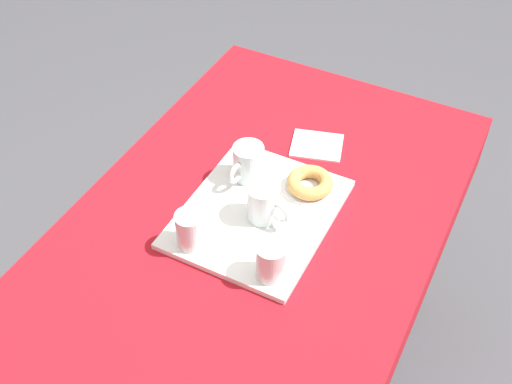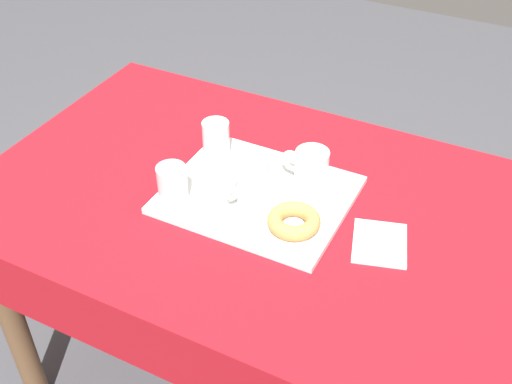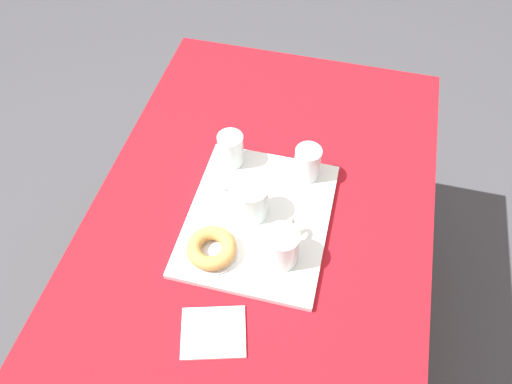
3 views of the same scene
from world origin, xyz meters
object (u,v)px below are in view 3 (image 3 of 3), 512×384
Objects in this scene: tea_mug_left at (251,201)px; water_glass_near at (231,150)px; dining_table at (259,241)px; water_glass_far at (307,164)px; paper_napkin at (213,332)px; sugar_donut_left at (211,248)px; tea_mug_right at (282,247)px; serving_tray at (258,219)px; donut_plate_left at (212,253)px.

tea_mug_left reaches higher than water_glass_near.
dining_table is 0.25m from water_glass_near.
water_glass_near is at bearing 90.65° from water_glass_far.
water_glass_far is 0.68× the size of paper_napkin.
water_glass_near is 0.80× the size of sugar_donut_left.
tea_mug_left is 0.32m from paper_napkin.
tea_mug_left is 0.99× the size of tea_mug_right.
serving_tray is 3.59× the size of sugar_donut_left.
serving_tray is at bearing -144.30° from water_glass_near.
paper_napkin is (-0.46, 0.11, -0.05)m from water_glass_far.
sugar_donut_left is (-0.14, 0.06, -0.02)m from tea_mug_left.
donut_plate_left is at bearing -173.33° from water_glass_near.
sugar_donut_left is at bearing 100.48° from tea_mug_right.
donut_plate_left reaches higher than dining_table.
tea_mug_right is at bearing -143.12° from water_glass_near.
water_glass_near is at bearing 35.70° from serving_tray.
serving_tray is at bearing -4.56° from paper_napkin.
serving_tray is at bearing -32.49° from sugar_donut_left.
tea_mug_right is 1.29× the size of water_glass_near.
water_glass_far is (0.00, -0.20, -0.00)m from water_glass_near.
water_glass_far is at bearing -30.52° from donut_plate_left.
water_glass_near is (0.25, 0.19, -0.00)m from tea_mug_right.
water_glass_far is at bearing -2.41° from tea_mug_right.
dining_table is at bearing -30.64° from sugar_donut_left.
donut_plate_left is 0.89× the size of paper_napkin.
tea_mug_left is 1.28× the size of water_glass_far.
tea_mug_right reaches higher than water_glass_far.
tea_mug_right reaches higher than donut_plate_left.
donut_plate_left is (-0.13, 0.08, 0.01)m from serving_tray.
tea_mug_right reaches higher than dining_table.
tea_mug_left is at bearing 42.60° from tea_mug_right.
sugar_donut_left is 0.85× the size of paper_napkin.
water_glass_near is (0.16, 0.11, 0.05)m from serving_tray.
tea_mug_left is 0.18m from water_glass_far.
tea_mug_right is 0.16m from sugar_donut_left.
dining_table is 0.17m from tea_mug_left.
water_glass_near is 0.76× the size of donut_plate_left.
paper_napkin is (-0.31, 0.02, 0.11)m from dining_table.
serving_tray is 0.15m from sugar_donut_left.
dining_table is 14.11× the size of water_glass_far.
water_glass_far is (0.15, -0.09, 0.16)m from dining_table.
tea_mug_right is 0.26m from water_glass_far.
dining_table is 0.20m from donut_plate_left.
paper_napkin is (-0.31, 0.00, -0.06)m from tea_mug_left.
water_glass_far is 0.76× the size of donut_plate_left.
water_glass_far is 0.33m from donut_plate_left.
dining_table is at bearing -30.64° from donut_plate_left.
water_glass_near is at bearing 10.96° from paper_napkin.
tea_mug_left is 0.15m from tea_mug_right.
tea_mug_right is 0.88× the size of paper_napkin.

